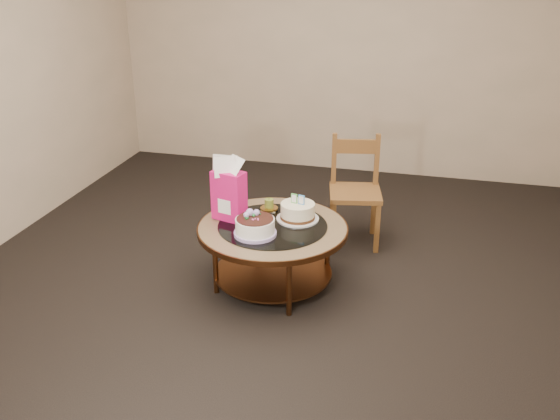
% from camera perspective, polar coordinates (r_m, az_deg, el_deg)
% --- Properties ---
extents(ground, '(5.00, 5.00, 0.00)m').
position_cam_1_polar(ground, '(4.41, -0.65, -6.80)').
color(ground, black).
rests_on(ground, ground).
extents(room_walls, '(4.52, 5.02, 2.61)m').
position_cam_1_polar(room_walls, '(3.87, -0.76, 13.32)').
color(room_walls, tan).
rests_on(room_walls, ground).
extents(coffee_table, '(1.02, 1.02, 0.46)m').
position_cam_1_polar(coffee_table, '(4.23, -0.68, -2.38)').
color(coffee_table, brown).
rests_on(coffee_table, ground).
extents(decorated_cake, '(0.28, 0.28, 0.16)m').
position_cam_1_polar(decorated_cake, '(4.05, -2.30, -1.59)').
color(decorated_cake, '#B39AD9').
rests_on(decorated_cake, coffee_table).
extents(cream_cake, '(0.29, 0.29, 0.18)m').
position_cam_1_polar(cream_cake, '(4.26, 1.63, -0.17)').
color(cream_cake, silver).
rests_on(cream_cake, coffee_table).
extents(gift_bag, '(0.25, 0.20, 0.44)m').
position_cam_1_polar(gift_bag, '(4.23, -4.70, 1.93)').
color(gift_bag, '#E61561').
rests_on(gift_bag, coffee_table).
extents(pillar_candle, '(0.13, 0.13, 0.09)m').
position_cam_1_polar(pillar_candle, '(4.42, -1.00, 0.34)').
color(pillar_candle, '#D4B757').
rests_on(pillar_candle, coffee_table).
extents(dining_chair, '(0.46, 0.46, 0.85)m').
position_cam_1_polar(dining_chair, '(4.89, 6.87, 1.80)').
color(dining_chair, brown).
rests_on(dining_chair, ground).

